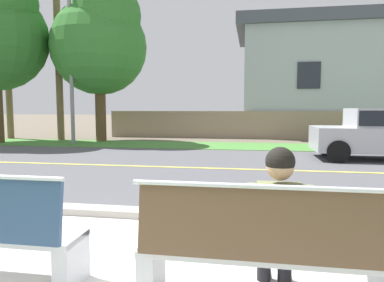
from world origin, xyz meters
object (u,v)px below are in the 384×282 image
(bench_right, at_px, (263,251))
(shade_tree_left, at_px, (101,40))
(seated_person_olive, at_px, (278,218))
(streetlamp, at_px, (73,56))

(bench_right, bearing_deg, shade_tree_left, 118.63)
(seated_person_olive, bearing_deg, streetlamp, 124.51)
(streetlamp, xyz_separation_m, shade_tree_left, (0.77, 1.14, 0.86))
(bench_right, height_order, seated_person_olive, seated_person_olive)
(seated_person_olive, bearing_deg, bench_right, -124.53)
(bench_right, relative_size, shade_tree_left, 0.27)
(bench_right, relative_size, streetlamp, 0.29)
(seated_person_olive, height_order, shade_tree_left, shade_tree_left)
(seated_person_olive, distance_m, streetlamp, 14.06)
(seated_person_olive, xyz_separation_m, streetlamp, (-7.77, 11.30, 3.10))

